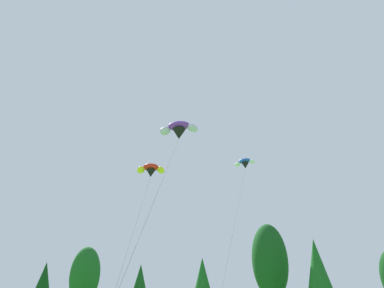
% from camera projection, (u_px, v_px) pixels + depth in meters
% --- Properties ---
extents(treeline_tree_a, '(3.77, 3.77, 9.85)m').
position_uv_depth(treeline_tree_a, '(43.00, 283.00, 60.62)').
color(treeline_tree_a, '#472D19').
rests_on(treeline_tree_a, ground_plane).
extents(treeline_tree_b, '(5.00, 5.00, 11.84)m').
position_uv_depth(treeline_tree_b, '(85.00, 275.00, 56.67)').
color(treeline_tree_b, '#472D19').
rests_on(treeline_tree_b, ground_plane).
extents(treeline_tree_c, '(3.61, 3.61, 9.15)m').
position_uv_depth(treeline_tree_c, '(140.00, 285.00, 57.86)').
color(treeline_tree_c, '#472D19').
rests_on(treeline_tree_c, ground_plane).
extents(treeline_tree_d, '(3.76, 3.76, 9.80)m').
position_uv_depth(treeline_tree_d, '(203.00, 281.00, 54.60)').
color(treeline_tree_d, '#472D19').
rests_on(treeline_tree_d, ground_plane).
extents(treeline_tree_e, '(5.95, 5.95, 15.36)m').
position_uv_depth(treeline_tree_e, '(270.00, 261.00, 55.91)').
color(treeline_tree_e, '#472D19').
rests_on(treeline_tree_e, ground_plane).
extents(treeline_tree_f, '(4.19, 4.19, 11.79)m').
position_uv_depth(treeline_tree_f, '(318.00, 269.00, 49.46)').
color(treeline_tree_f, '#472D19').
rests_on(treeline_tree_f, ground_plane).
extents(parafoil_kite_high_purple, '(4.09, 10.61, 17.33)m').
position_uv_depth(parafoil_kite_high_purple, '(179.00, 130.00, 32.59)').
color(parafoil_kite_high_purple, purple).
extents(parafoil_kite_mid_blue_white, '(4.14, 21.67, 22.43)m').
position_uv_depth(parafoil_kite_mid_blue_white, '(245.00, 163.00, 53.76)').
color(parafoil_kite_mid_blue_white, blue).
extents(parafoil_kite_far_red_yellow, '(5.82, 18.25, 16.30)m').
position_uv_depth(parafoil_kite_far_red_yellow, '(151.00, 170.00, 39.73)').
color(parafoil_kite_far_red_yellow, red).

